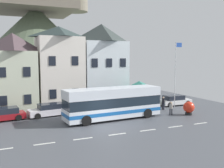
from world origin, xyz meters
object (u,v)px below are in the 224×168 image
(pedestrian_02, at_px, (163,103))
(public_bench, at_px, (135,101))
(parked_car_02, at_px, (50,110))
(harbour_buoy, at_px, (189,108))
(pedestrian_01, at_px, (171,107))
(transit_bus, at_px, (113,103))
(townhouse_00, at_px, (14,72))
(townhouse_01, at_px, (59,67))
(townhouse_02, at_px, (102,65))
(parked_car_00, at_px, (2,114))
(bus_shelter, at_px, (139,85))
(parked_car_01, at_px, (175,100))
(hilltop_castle, at_px, (37,45))
(pedestrian_00, at_px, (158,105))
(flagpole, at_px, (176,70))

(pedestrian_02, bearing_deg, public_bench, 108.44)
(parked_car_02, xyz_separation_m, harbour_buoy, (14.44, -5.68, 0.16))
(pedestrian_01, bearing_deg, transit_bus, 173.19)
(townhouse_00, relative_size, public_bench, 6.00)
(townhouse_01, xyz_separation_m, harbour_buoy, (12.31, -10.21, -4.34))
(townhouse_00, height_order, pedestrian_01, townhouse_00)
(townhouse_02, distance_m, transit_bus, 9.74)
(townhouse_00, distance_m, parked_car_02, 6.91)
(transit_bus, height_order, pedestrian_01, transit_bus)
(parked_car_00, bearing_deg, townhouse_00, -112.87)
(bus_shelter, xyz_separation_m, parked_car_01, (5.34, -0.29, -2.24))
(townhouse_00, height_order, hilltop_castle, hilltop_castle)
(pedestrian_00, xyz_separation_m, public_bench, (-0.29, 5.16, -0.33))
(townhouse_01, height_order, hilltop_castle, hilltop_castle)
(townhouse_00, xyz_separation_m, pedestrian_01, (15.97, -9.42, -3.76))
(transit_bus, xyz_separation_m, parked_car_02, (-5.85, 4.08, -0.99))
(pedestrian_02, distance_m, flagpole, 4.66)
(townhouse_02, bearing_deg, parked_car_01, -29.01)
(hilltop_castle, xyz_separation_m, pedestrian_00, (10.31, -27.54, -8.06))
(hilltop_castle, relative_size, transit_bus, 3.17)
(parked_car_01, bearing_deg, pedestrian_00, -150.91)
(transit_bus, bearing_deg, harbour_buoy, -14.57)
(parked_car_01, xyz_separation_m, harbour_buoy, (-2.21, -5.49, 0.17))
(transit_bus, bearing_deg, pedestrian_02, 10.85)
(townhouse_01, height_order, pedestrian_01, townhouse_01)
(townhouse_01, xyz_separation_m, parked_car_02, (-2.13, -4.53, -4.50))
(hilltop_castle, distance_m, parked_car_02, 26.27)
(townhouse_02, bearing_deg, pedestrian_01, -63.95)
(harbour_buoy, bearing_deg, bus_shelter, 118.45)
(bus_shelter, relative_size, harbour_buoy, 2.38)
(townhouse_00, relative_size, townhouse_01, 0.90)
(bus_shelter, distance_m, harbour_buoy, 6.90)
(townhouse_01, relative_size, flagpole, 1.23)
(parked_car_02, bearing_deg, parked_car_01, 171.89)
(hilltop_castle, bearing_deg, parked_car_02, -94.60)
(pedestrian_00, bearing_deg, parked_car_01, 29.70)
(hilltop_castle, bearing_deg, public_bench, -65.87)
(parked_car_00, relative_size, pedestrian_02, 2.95)
(townhouse_00, height_order, flagpole, townhouse_00)
(parked_car_02, height_order, harbour_buoy, harbour_buoy)
(townhouse_00, bearing_deg, bus_shelter, -16.80)
(townhouse_02, xyz_separation_m, bus_shelter, (3.35, -4.53, -2.56))
(bus_shelter, bearing_deg, harbour_buoy, -61.55)
(bus_shelter, bearing_deg, parked_car_00, -178.82)
(public_bench, relative_size, harbour_buoy, 1.03)
(parked_car_01, distance_m, harbour_buoy, 5.92)
(townhouse_00, relative_size, bus_shelter, 2.59)
(townhouse_00, distance_m, townhouse_01, 5.52)
(parked_car_00, distance_m, parked_car_01, 21.45)
(parked_car_02, bearing_deg, transit_bus, 137.64)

